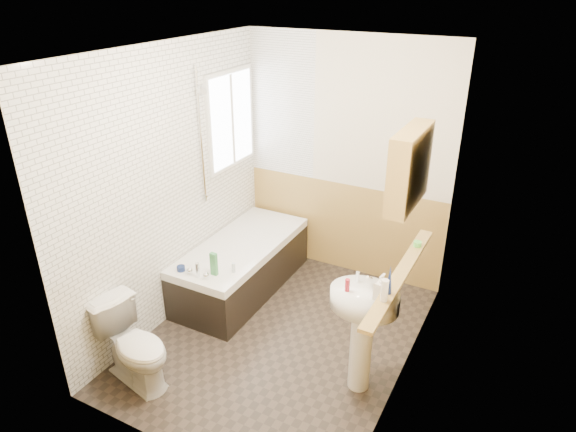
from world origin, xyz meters
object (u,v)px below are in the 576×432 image
Objects in this scene: toilet at (135,346)px; pine_shelf at (401,274)px; bathtub at (242,265)px; sink at (363,320)px; medicine_cabinet at (409,168)px.

toilet is 0.45× the size of pine_shelf.
bathtub is 1.07× the size of pine_shelf.
toilet is at bearing -91.13° from bathtub.
bathtub is 2.00m from pine_shelf.
toilet is 1.80m from sink.
pine_shelf is at bearing -18.20° from bathtub.
bathtub is at bearing 161.80° from pine_shelf.
pine_shelf is (1.80, 0.94, 0.66)m from toilet.
medicine_cabinet is at bearing -48.76° from toilet.
medicine_cabinet reaches higher than sink.
sink is at bearing -25.92° from bathtub.
bathtub is 2.75× the size of medicine_cabinet.
medicine_cabinet reaches higher than toilet.
pine_shelf is 0.81m from medicine_cabinet.
bathtub is at bearing 11.47° from toilet.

